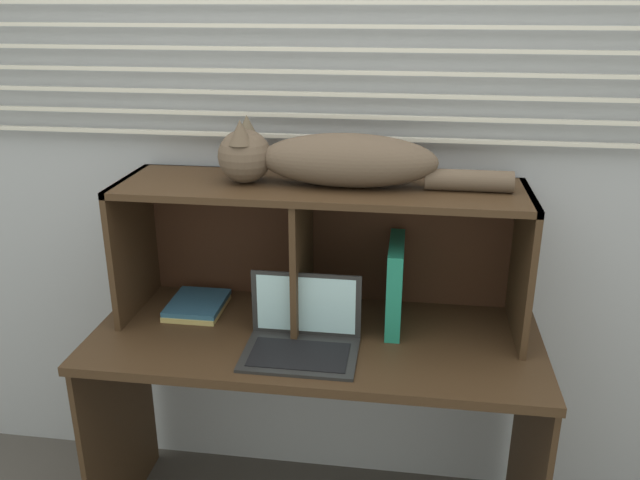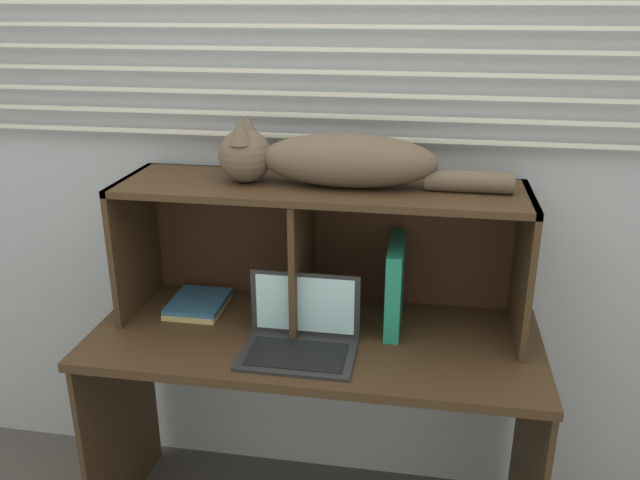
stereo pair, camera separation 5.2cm
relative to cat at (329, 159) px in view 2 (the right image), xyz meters
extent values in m
cube|color=#ACB0B7|center=(-0.03, 0.23, -0.07)|extent=(4.40, 0.04, 2.50)
cube|color=silver|center=(-0.03, 0.18, 0.03)|extent=(3.01, 0.02, 0.01)
cube|color=silver|center=(-0.03, 0.18, 0.10)|extent=(3.01, 0.02, 0.01)
cube|color=silver|center=(-0.03, 0.18, 0.17)|extent=(3.01, 0.02, 0.01)
cube|color=silver|center=(-0.03, 0.18, 0.24)|extent=(3.01, 0.02, 0.01)
cube|color=silver|center=(-0.03, 0.18, 0.31)|extent=(3.01, 0.02, 0.01)
cube|color=silver|center=(-0.03, 0.18, 0.38)|extent=(3.01, 0.02, 0.01)
cube|color=silver|center=(-0.03, 0.18, 0.45)|extent=(3.01, 0.02, 0.01)
cube|color=#3E2A19|center=(-0.03, -0.11, -0.56)|extent=(1.43, 0.60, 0.03)
cube|color=#3E2A19|center=(-0.73, -0.11, -0.95)|extent=(0.02, 0.54, 0.75)
cube|color=#3E2A19|center=(0.68, -0.11, -0.95)|extent=(0.02, 0.54, 0.75)
cube|color=#3E2A19|center=(-0.03, 0.00, -0.09)|extent=(1.29, 0.36, 0.02)
cube|color=#3E2A19|center=(-0.66, 0.00, -0.32)|extent=(0.02, 0.36, 0.46)
cube|color=#3E2A19|center=(0.61, 0.00, -0.32)|extent=(0.02, 0.36, 0.46)
cube|color=#3E2A19|center=(-0.09, 0.00, -0.33)|extent=(0.02, 0.34, 0.44)
cube|color=#402517|center=(-0.03, 0.18, -0.32)|extent=(1.29, 0.01, 0.46)
ellipsoid|color=brown|center=(0.06, 0.00, 0.00)|extent=(0.55, 0.19, 0.16)
sphere|color=brown|center=(-0.26, 0.00, 0.00)|extent=(0.17, 0.17, 0.17)
cone|color=brown|center=(-0.26, -0.04, 0.08)|extent=(0.08, 0.08, 0.08)
cone|color=brown|center=(-0.26, 0.04, 0.08)|extent=(0.08, 0.08, 0.08)
cylinder|color=brown|center=(0.42, 0.00, -0.05)|extent=(0.26, 0.07, 0.07)
cube|color=#262626|center=(-0.05, -0.25, -0.54)|extent=(0.34, 0.24, 0.01)
cube|color=#262626|center=(-0.05, -0.13, -0.43)|extent=(0.34, 0.01, 0.21)
cube|color=#B2E0EA|center=(-0.05, -0.13, -0.43)|extent=(0.31, 0.00, 0.18)
cube|color=black|center=(-0.05, -0.26, -0.54)|extent=(0.29, 0.17, 0.00)
cube|color=#1F8266|center=(0.22, 0.00, -0.40)|extent=(0.05, 0.26, 0.29)
cube|color=tan|center=(-0.45, 0.00, -0.54)|extent=(0.18, 0.22, 0.02)
cube|color=#2D5B7B|center=(-0.45, 0.01, -0.52)|extent=(0.18, 0.22, 0.02)
camera|label=1|loc=(0.25, -1.93, 0.47)|focal=36.67mm
camera|label=2|loc=(0.30, -1.93, 0.47)|focal=36.67mm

